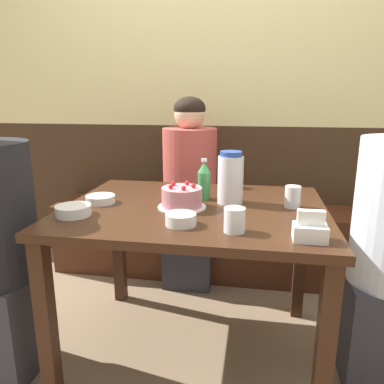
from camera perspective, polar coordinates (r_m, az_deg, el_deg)
ground_plane at (r=1.96m, az=0.36°, el=-22.82°), size 12.00×12.00×0.00m
back_wall at (r=2.60m, az=4.32°, el=15.75°), size 4.80×0.04×2.50m
bench_seat at (r=2.57m, az=3.42°, el=-7.36°), size 2.18×0.38×0.47m
dining_table at (r=1.66m, az=0.39°, el=-5.39°), size 1.12×0.88×0.72m
birthday_cake at (r=1.60m, az=-1.56°, el=-0.88°), size 0.21×0.21×0.11m
water_pitcher at (r=1.66m, az=5.88°, el=2.13°), size 0.11×0.11×0.23m
soju_bottle at (r=1.72m, az=1.84°, el=1.80°), size 0.06×0.06×0.19m
napkin_holder at (r=1.30m, az=17.56°, el=-5.50°), size 0.11×0.08×0.11m
bowl_soup_white at (r=1.39m, az=-1.71°, el=-4.17°), size 0.12×0.12×0.04m
bowl_rice_small at (r=1.57m, az=-17.63°, el=-2.70°), size 0.14×0.14×0.04m
bowl_side_dish at (r=1.72m, az=-13.77°, el=-1.07°), size 0.13×0.13×0.03m
glass_water_tall at (r=1.32m, az=6.50°, el=-4.25°), size 0.08×0.08×0.09m
glass_tumbler_short at (r=1.66m, az=15.09°, el=-0.71°), size 0.07×0.07×0.09m
glass_shot_small at (r=1.97m, az=5.26°, el=2.23°), size 0.07×0.07×0.10m
person_pale_blue_shirt at (r=2.36m, az=-0.33°, el=-0.82°), size 0.33×0.34×1.19m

